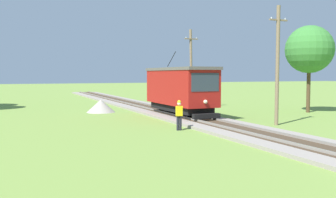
{
  "coord_description": "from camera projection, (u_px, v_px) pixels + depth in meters",
  "views": [
    {
      "loc": [
        -12.17,
        -5.51,
        3.31
      ],
      "look_at": [
        -0.43,
        21.72,
        1.32
      ],
      "focal_mm": 39.62,
      "sensor_mm": 36.0,
      "label": 1
    }
  ],
  "objects": [
    {
      "name": "red_tram",
      "position": [
        180.0,
        89.0,
        28.59
      ],
      "size": [
        2.6,
        8.54,
        4.79
      ],
      "color": "maroon",
      "rests_on": "rail_right"
    },
    {
      "name": "utility_pole_near_tram",
      "position": [
        277.0,
        64.0,
        23.85
      ],
      "size": [
        1.4,
        0.26,
        7.69
      ],
      "color": "#7A664C",
      "rests_on": "ground"
    },
    {
      "name": "utility_pole_mid",
      "position": [
        191.0,
        68.0,
        35.1
      ],
      "size": [
        1.4,
        0.56,
        7.54
      ],
      "color": "#7A664C",
      "rests_on": "ground"
    },
    {
      "name": "gravel_pile",
      "position": [
        101.0,
        106.0,
        32.17
      ],
      "size": [
        2.47,
        2.47,
        1.11
      ],
      "primitive_type": "cone",
      "color": "#9E998E",
      "rests_on": "ground"
    },
    {
      "name": "track_worker",
      "position": [
        179.0,
        114.0,
        21.77
      ],
      "size": [
        0.42,
        0.32,
        1.78
      ],
      "rotation": [
        0.0,
        0.0,
        -1.79
      ],
      "color": "black",
      "rests_on": "ground"
    },
    {
      "name": "tree_left_far",
      "position": [
        309.0,
        50.0,
        31.76
      ],
      "size": [
        4.09,
        4.09,
        7.48
      ],
      "color": "#4C3823",
      "rests_on": "ground"
    }
  ]
}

